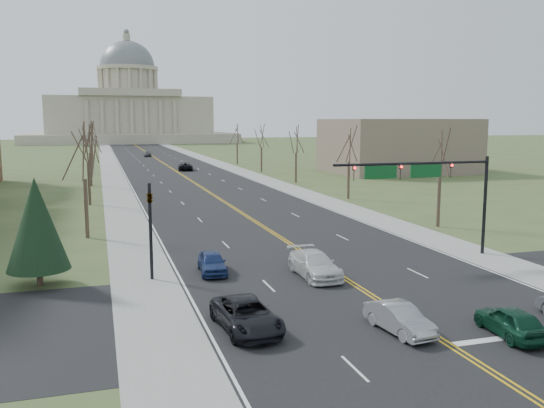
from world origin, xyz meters
TOP-DOWN VIEW (x-y plane):
  - ground at (0.00, 0.00)m, footprint 600.00×600.00m
  - road at (0.00, 110.00)m, footprint 20.00×380.00m
  - cross_road at (0.00, 6.00)m, footprint 120.00×14.00m
  - sidewalk_left at (-12.00, 110.00)m, footprint 4.00×380.00m
  - sidewalk_right at (12.00, 110.00)m, footprint 4.00×380.00m
  - center_line at (0.00, 110.00)m, footprint 0.42×380.00m
  - edge_line_left at (-9.80, 110.00)m, footprint 0.15×380.00m
  - edge_line_right at (9.80, 110.00)m, footprint 0.15×380.00m
  - stop_bar at (5.00, -1.00)m, footprint 9.50×0.50m
  - capitol at (0.00, 249.91)m, footprint 90.00×60.00m
  - signal_mast at (7.45, 13.50)m, footprint 12.12×0.44m
  - signal_left at (-11.50, 13.50)m, footprint 0.32×0.36m
  - tree_r_0 at (15.50, 24.00)m, footprint 3.74×3.74m
  - tree_l_0 at (-15.50, 28.00)m, footprint 3.96×3.96m
  - tree_r_1 at (15.50, 44.00)m, footprint 3.74×3.74m
  - tree_l_1 at (-15.50, 48.00)m, footprint 3.96×3.96m
  - tree_r_2 at (15.50, 64.00)m, footprint 3.74×3.74m
  - tree_l_2 at (-15.50, 68.00)m, footprint 3.96×3.96m
  - tree_r_3 at (15.50, 84.00)m, footprint 3.74×3.74m
  - tree_l_3 at (-15.50, 88.00)m, footprint 3.96×3.96m
  - tree_r_4 at (15.50, 104.00)m, footprint 3.74×3.74m
  - tree_l_4 at (-15.50, 108.00)m, footprint 3.96×3.96m
  - conifer_l at (-18.00, 14.00)m, footprint 3.64×3.64m
  - bldg_right_mass at (40.00, 76.00)m, footprint 25.00×20.00m
  - car_nb_inner_lead at (3.26, -0.90)m, footprint 2.01×4.25m
  - car_sb_inner_lead at (-1.35, 1.03)m, footprint 1.91×4.17m
  - car_sb_outer_lead at (-8.06, 3.35)m, footprint 2.80×5.37m
  - car_sb_inner_second at (-1.64, 11.17)m, footprint 2.26×5.39m
  - car_sb_outer_second at (-7.64, 13.89)m, footprint 1.92×4.19m
  - car_far_nb at (2.01, 91.42)m, footprint 3.30×6.05m
  - car_far_sb at (-1.53, 137.53)m, footprint 1.81×4.45m

SIDE VIEW (x-z plane):
  - ground at x=0.00m, z-range 0.00..0.00m
  - road at x=0.00m, z-range 0.00..0.01m
  - cross_road at x=0.00m, z-range 0.00..0.01m
  - sidewalk_left at x=-12.00m, z-range 0.00..0.03m
  - sidewalk_right at x=12.00m, z-range 0.00..0.03m
  - center_line at x=0.00m, z-range 0.01..0.02m
  - edge_line_left at x=-9.80m, z-range 0.01..0.02m
  - edge_line_right at x=9.80m, z-range 0.01..0.02m
  - stop_bar at x=5.00m, z-range 0.01..0.02m
  - car_sb_inner_lead at x=-1.35m, z-range 0.01..1.34m
  - car_sb_outer_second at x=-7.64m, z-range 0.01..1.40m
  - car_nb_inner_lead at x=3.26m, z-range 0.01..1.41m
  - car_sb_outer_lead at x=-8.06m, z-range 0.01..1.45m
  - car_far_sb at x=-1.53m, z-range 0.01..1.53m
  - car_sb_inner_second at x=-1.64m, z-range 0.01..1.57m
  - car_far_nb at x=2.01m, z-range 0.01..1.62m
  - signal_left at x=-11.50m, z-range 0.71..6.71m
  - conifer_l at x=-18.00m, z-range 0.49..6.99m
  - bldg_right_mass at x=40.00m, z-range 0.00..10.00m
  - signal_mast at x=7.45m, z-range 2.16..9.36m
  - tree_r_0 at x=15.50m, z-range 2.30..10.80m
  - tree_r_1 at x=15.50m, z-range 2.30..10.80m
  - tree_r_2 at x=15.50m, z-range 2.30..10.80m
  - tree_r_3 at x=15.50m, z-range 2.30..10.80m
  - tree_r_4 at x=15.50m, z-range 2.30..10.80m
  - tree_l_0 at x=-15.50m, z-range 2.44..11.44m
  - tree_l_1 at x=-15.50m, z-range 2.44..11.44m
  - tree_l_2 at x=-15.50m, z-range 2.44..11.44m
  - tree_l_3 at x=-15.50m, z-range 2.44..11.44m
  - tree_l_4 at x=-15.50m, z-range 2.44..11.44m
  - capitol at x=0.00m, z-range -10.80..39.20m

